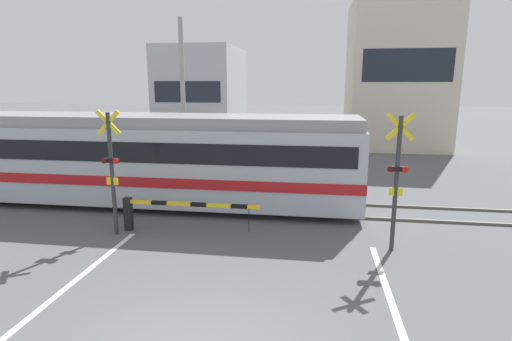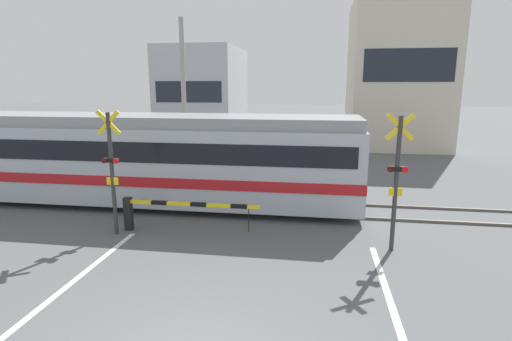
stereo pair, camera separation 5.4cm
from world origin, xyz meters
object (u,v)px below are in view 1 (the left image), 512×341
(commuter_train, at_px, (152,157))
(crossing_barrier_far, at_px, (332,173))
(crossing_signal_right, at_px, (397,176))
(crossing_signal_left, at_px, (112,167))
(crossing_barrier_near, at_px, (164,209))

(commuter_train, relative_size, crossing_barrier_far, 3.63)
(crossing_barrier_far, bearing_deg, crossing_signal_right, -77.73)
(commuter_train, distance_m, crossing_signal_left, 3.06)
(commuter_train, bearing_deg, crossing_signal_left, -87.42)
(crossing_signal_right, bearing_deg, crossing_barrier_near, 176.59)
(crossing_barrier_near, height_order, crossing_signal_left, crossing_signal_left)
(crossing_barrier_far, xyz_separation_m, crossing_signal_left, (-6.15, -5.87, 1.23))
(crossing_barrier_near, xyz_separation_m, crossing_barrier_far, (4.87, 5.51, 0.00))
(commuter_train, distance_m, crossing_signal_right, 8.16)
(crossing_signal_left, distance_m, crossing_signal_right, 7.43)
(crossing_signal_left, height_order, crossing_signal_right, same)
(commuter_train, bearing_deg, crossing_barrier_near, -62.18)
(commuter_train, relative_size, crossing_barrier_near, 3.63)
(crossing_signal_right, bearing_deg, commuter_train, 158.07)
(commuter_train, xyz_separation_m, crossing_signal_left, (0.14, -3.05, 0.25))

